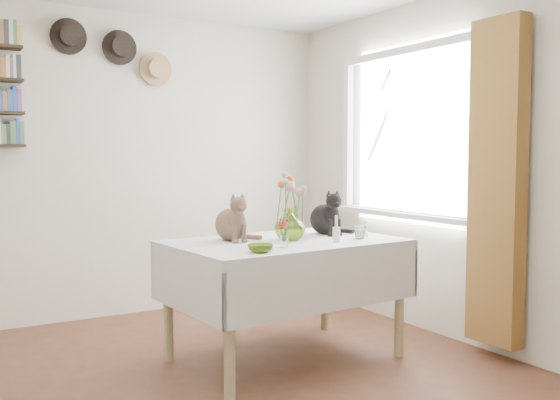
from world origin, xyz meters
TOP-DOWN VIEW (x-y plane):
  - room at (0.00, 0.00)m, footprint 4.08×4.58m
  - window at (1.97, 0.80)m, footprint 0.12×1.52m
  - curtain at (1.90, -0.12)m, footprint 0.12×0.38m
  - dining_table at (0.72, 0.57)m, footprint 1.52×1.04m
  - tabby_cat at (0.42, 0.74)m, footprint 0.22×0.28m
  - black_cat at (1.13, 0.70)m, footprint 0.24×0.29m
  - flower_vase at (0.74, 0.55)m, footprint 0.22×0.22m
  - green_bowl at (0.33, 0.20)m, footprint 0.17×0.17m
  - drinking_glass at (1.18, 0.38)m, footprint 0.12×0.12m
  - candlestick at (0.95, 0.33)m, footprint 0.05×0.05m
  - berry_jar at (0.54, 0.29)m, footprint 0.05×0.05m
  - porcelain_figurine at (1.30, 0.48)m, footprint 0.06×0.06m
  - flower_bouquet at (0.74, 0.56)m, footprint 0.17×0.13m
  - wall_hats at (0.12, 2.19)m, footprint 0.98×0.09m

SIDE VIEW (x-z plane):
  - dining_table at x=0.72m, z-range 0.20..0.98m
  - green_bowl at x=0.33m, z-range 0.78..0.83m
  - drinking_glass at x=1.18m, z-range 0.78..0.86m
  - porcelain_figurine at x=1.30m, z-range 0.77..0.88m
  - candlestick at x=0.95m, z-range 0.75..0.92m
  - berry_jar at x=0.54m, z-range 0.77..0.97m
  - flower_vase at x=0.74m, z-range 0.78..0.99m
  - tabby_cat at x=0.42m, z-range 0.78..1.10m
  - black_cat at x=1.13m, z-range 0.78..1.10m
  - flower_bouquet at x=0.74m, z-range 0.92..1.32m
  - curtain at x=1.90m, z-range 0.10..2.20m
  - room at x=0.00m, z-range -0.04..2.54m
  - window at x=1.97m, z-range 0.74..2.06m
  - wall_hats at x=0.12m, z-range 1.93..2.41m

